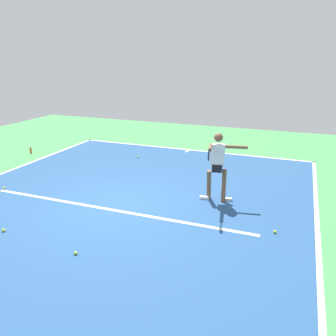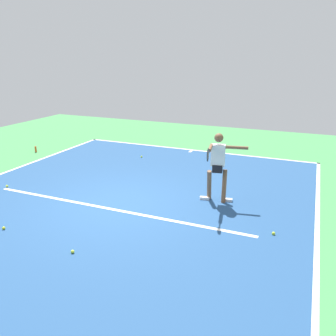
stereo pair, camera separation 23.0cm
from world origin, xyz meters
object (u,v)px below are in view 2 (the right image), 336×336
(tennis_ball_by_baseline, at_px, (4,228))
(tennis_ball_by_sideline, at_px, (141,157))
(tennis_ball_near_player, at_px, (274,233))
(tennis_ball_far_corner, at_px, (73,252))
(tennis_player, at_px, (218,163))
(tennis_ball_near_service_line, at_px, (7,186))
(water_bottle, at_px, (36,149))

(tennis_ball_by_baseline, distance_m, tennis_ball_by_sideline, 5.97)
(tennis_ball_near_player, bearing_deg, tennis_ball_far_corner, 32.87)
(tennis_player, relative_size, tennis_ball_far_corner, 26.48)
(tennis_ball_far_corner, relative_size, tennis_ball_near_service_line, 1.00)
(tennis_player, height_order, tennis_ball_by_sideline, tennis_player)
(tennis_ball_by_baseline, distance_m, tennis_ball_near_player, 5.63)
(tennis_player, distance_m, water_bottle, 7.85)
(tennis_player, distance_m, tennis_ball_far_corner, 3.97)
(tennis_ball_by_sideline, bearing_deg, tennis_ball_by_baseline, 88.00)
(water_bottle, bearing_deg, tennis_ball_by_baseline, 127.15)
(tennis_player, relative_size, tennis_ball_by_sideline, 26.48)
(tennis_ball_near_service_line, xyz_separation_m, tennis_ball_near_player, (-7.18, -0.11, 0.00))
(tennis_ball_by_baseline, bearing_deg, tennis_ball_near_service_line, -44.52)
(tennis_player, xyz_separation_m, tennis_ball_near_player, (-1.55, 1.23, -0.97))
(tennis_ball_by_baseline, distance_m, tennis_ball_near_service_line, 2.67)
(tennis_ball_near_player, distance_m, water_bottle, 9.63)
(tennis_player, bearing_deg, tennis_ball_near_player, 130.41)
(tennis_ball_by_baseline, xyz_separation_m, tennis_ball_far_corner, (-1.92, 0.19, 0.00))
(tennis_ball_near_player, xyz_separation_m, water_bottle, (9.12, -3.10, 0.08))
(tennis_ball_far_corner, relative_size, tennis_ball_by_sideline, 1.00)
(tennis_ball_far_corner, xyz_separation_m, tennis_ball_by_sideline, (1.71, -6.15, 0.00))
(tennis_ball_by_sideline, relative_size, water_bottle, 0.30)
(tennis_ball_by_sideline, distance_m, water_bottle, 4.15)
(tennis_ball_far_corner, relative_size, water_bottle, 0.30)
(tennis_ball_by_baseline, xyz_separation_m, tennis_ball_near_service_line, (1.91, -1.87, 0.00))
(tennis_player, bearing_deg, tennis_ball_near_service_line, 2.34)
(tennis_player, xyz_separation_m, tennis_ball_by_baseline, (3.73, 3.21, -0.97))
(tennis_player, xyz_separation_m, water_bottle, (7.57, -1.86, -0.89))
(tennis_ball_near_player, xyz_separation_m, tennis_ball_by_sideline, (5.07, -3.99, 0.00))
(tennis_ball_far_corner, bearing_deg, tennis_ball_near_player, -147.13)
(tennis_ball_far_corner, height_order, tennis_ball_near_service_line, same)
(tennis_player, bearing_deg, tennis_ball_far_corner, 50.98)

